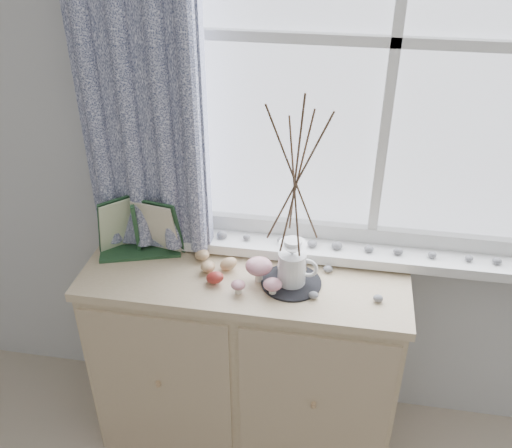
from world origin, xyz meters
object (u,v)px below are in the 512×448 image
at_px(botanical_book, 135,230).
at_px(toadstool_cluster, 260,273).
at_px(sideboard, 246,357).
at_px(twig_pitcher, 296,176).

distance_m(botanical_book, toadstool_cluster, 0.50).
relative_size(sideboard, botanical_book, 3.38).
relative_size(botanical_book, twig_pitcher, 0.47).
height_order(botanical_book, toadstool_cluster, botanical_book).
xyz_separation_m(sideboard, toadstool_cluster, (0.06, -0.05, 0.48)).
bearing_deg(sideboard, toadstool_cluster, -39.60).
height_order(sideboard, botanical_book, botanical_book).
distance_m(botanical_book, twig_pitcher, 0.67).
relative_size(botanical_book, toadstool_cluster, 1.99).
distance_m(sideboard, toadstool_cluster, 0.48).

